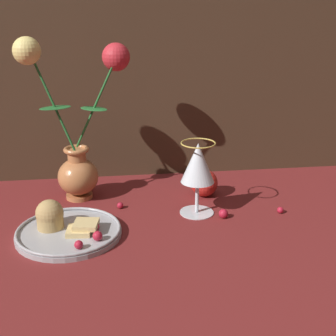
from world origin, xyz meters
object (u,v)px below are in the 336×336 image
Objects in this scene: vase at (78,137)px; apple_beside_vase at (204,183)px; wine_glass at (197,165)px; plate_with_pastries at (65,228)px.

apple_beside_vase is at bearing -5.22° from vase.
plate_with_pastries is at bearing -165.50° from wine_glass.
wine_glass reaches higher than plate_with_pastries.
wine_glass is at bearing 14.50° from plate_with_pastries.
vase is 4.83× the size of apple_beside_vase.
vase is 0.23m from plate_with_pastries.
vase is at bearing 82.49° from plate_with_pastries.
vase is at bearing 174.78° from apple_beside_vase.
vase is at bearing 155.93° from wine_glass.
apple_beside_vase reaches higher than plate_with_pastries.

